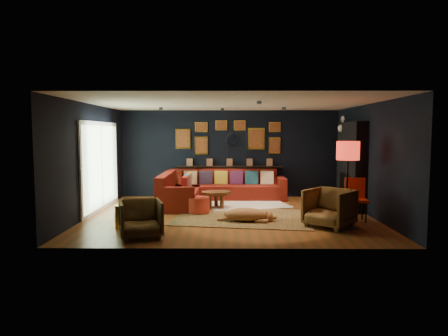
{
  "coord_description": "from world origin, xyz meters",
  "views": [
    {
      "loc": [
        -0.05,
        -9.26,
        1.92
      ],
      "look_at": [
        -0.14,
        0.3,
        1.08
      ],
      "focal_mm": 32.0,
      "sensor_mm": 36.0,
      "label": 1
    }
  ],
  "objects_px": {
    "pouf": "(198,205)",
    "armchair_left": "(141,217)",
    "dog": "(246,212)",
    "orange_chair": "(356,196)",
    "coffee_table": "(216,195)",
    "sectional": "(208,190)",
    "gold_stool": "(124,216)",
    "armchair_right": "(329,206)",
    "floor_lamp": "(348,154)"
  },
  "relations": [
    {
      "from": "pouf",
      "to": "armchair_left",
      "type": "height_order",
      "value": "armchair_left"
    },
    {
      "from": "sectional",
      "to": "coffee_table",
      "type": "relative_size",
      "value": 3.49
    },
    {
      "from": "armchair_right",
      "to": "orange_chair",
      "type": "relative_size",
      "value": 0.93
    },
    {
      "from": "dog",
      "to": "armchair_right",
      "type": "bearing_deg",
      "value": -9.3
    },
    {
      "from": "coffee_table",
      "to": "orange_chair",
      "type": "xyz_separation_m",
      "value": [
        3.11,
        -1.39,
        0.2
      ]
    },
    {
      "from": "armchair_right",
      "to": "floor_lamp",
      "type": "xyz_separation_m",
      "value": [
        0.48,
        0.42,
        1.04
      ]
    },
    {
      "from": "coffee_table",
      "to": "armchair_left",
      "type": "bearing_deg",
      "value": -114.5
    },
    {
      "from": "sectional",
      "to": "coffee_table",
      "type": "height_order",
      "value": "sectional"
    },
    {
      "from": "coffee_table",
      "to": "orange_chair",
      "type": "height_order",
      "value": "orange_chair"
    },
    {
      "from": "pouf",
      "to": "floor_lamp",
      "type": "distance_m",
      "value": 3.63
    },
    {
      "from": "sectional",
      "to": "dog",
      "type": "distance_m",
      "value": 2.73
    },
    {
      "from": "gold_stool",
      "to": "pouf",
      "type": "bearing_deg",
      "value": 47.45
    },
    {
      "from": "pouf",
      "to": "armchair_right",
      "type": "height_order",
      "value": "armchair_right"
    },
    {
      "from": "pouf",
      "to": "armchair_left",
      "type": "xyz_separation_m",
      "value": [
        -0.9,
        -2.25,
        0.18
      ]
    },
    {
      "from": "pouf",
      "to": "dog",
      "type": "bearing_deg",
      "value": -40.99
    },
    {
      "from": "armchair_right",
      "to": "floor_lamp",
      "type": "bearing_deg",
      "value": 83.13
    },
    {
      "from": "coffee_table",
      "to": "pouf",
      "type": "xyz_separation_m",
      "value": [
        -0.4,
        -0.61,
        -0.15
      ]
    },
    {
      "from": "armchair_right",
      "to": "dog",
      "type": "xyz_separation_m",
      "value": [
        -1.69,
        0.45,
        -0.21
      ]
    },
    {
      "from": "armchair_right",
      "to": "gold_stool",
      "type": "height_order",
      "value": "armchair_right"
    },
    {
      "from": "sectional",
      "to": "pouf",
      "type": "bearing_deg",
      "value": -95.08
    },
    {
      "from": "gold_stool",
      "to": "dog",
      "type": "height_order",
      "value": "gold_stool"
    },
    {
      "from": "dog",
      "to": "orange_chair",
      "type": "bearing_deg",
      "value": 9.62
    },
    {
      "from": "sectional",
      "to": "coffee_table",
      "type": "distance_m",
      "value": 1.04
    },
    {
      "from": "gold_stool",
      "to": "orange_chair",
      "type": "xyz_separation_m",
      "value": [
        4.91,
        0.74,
        0.32
      ]
    },
    {
      "from": "coffee_table",
      "to": "dog",
      "type": "xyz_separation_m",
      "value": [
        0.69,
        -1.56,
        -0.14
      ]
    },
    {
      "from": "sectional",
      "to": "floor_lamp",
      "type": "height_order",
      "value": "floor_lamp"
    },
    {
      "from": "armchair_left",
      "to": "floor_lamp",
      "type": "height_order",
      "value": "floor_lamp"
    },
    {
      "from": "armchair_left",
      "to": "armchair_right",
      "type": "xyz_separation_m",
      "value": [
        3.68,
        0.85,
        0.05
      ]
    },
    {
      "from": "armchair_right",
      "to": "pouf",
      "type": "bearing_deg",
      "value": -165.26
    },
    {
      "from": "armchair_right",
      "to": "gold_stool",
      "type": "bearing_deg",
      "value": -136.94
    },
    {
      "from": "sectional",
      "to": "pouf",
      "type": "height_order",
      "value": "sectional"
    },
    {
      "from": "armchair_left",
      "to": "dog",
      "type": "height_order",
      "value": "armchair_left"
    },
    {
      "from": "armchair_right",
      "to": "orange_chair",
      "type": "distance_m",
      "value": 0.97
    },
    {
      "from": "orange_chair",
      "to": "floor_lamp",
      "type": "relative_size",
      "value": 0.54
    },
    {
      "from": "pouf",
      "to": "armchair_right",
      "type": "bearing_deg",
      "value": -26.71
    },
    {
      "from": "coffee_table",
      "to": "orange_chair",
      "type": "distance_m",
      "value": 3.41
    },
    {
      "from": "armchair_left",
      "to": "floor_lamp",
      "type": "relative_size",
      "value": 0.44
    },
    {
      "from": "pouf",
      "to": "gold_stool",
      "type": "xyz_separation_m",
      "value": [
        -1.39,
        -1.52,
        0.03
      ]
    },
    {
      "from": "floor_lamp",
      "to": "pouf",
      "type": "bearing_deg",
      "value": 163.31
    },
    {
      "from": "sectional",
      "to": "gold_stool",
      "type": "bearing_deg",
      "value": -116.17
    },
    {
      "from": "pouf",
      "to": "armchair_left",
      "type": "distance_m",
      "value": 2.43
    },
    {
      "from": "floor_lamp",
      "to": "dog",
      "type": "xyz_separation_m",
      "value": [
        -2.16,
        0.03,
        -1.26
      ]
    },
    {
      "from": "armchair_right",
      "to": "floor_lamp",
      "type": "relative_size",
      "value": 0.5
    },
    {
      "from": "floor_lamp",
      "to": "sectional",
      "type": "bearing_deg",
      "value": 140.3
    },
    {
      "from": "armchair_left",
      "to": "armchair_right",
      "type": "relative_size",
      "value": 0.88
    },
    {
      "from": "armchair_left",
      "to": "pouf",
      "type": "bearing_deg",
      "value": 50.25
    },
    {
      "from": "gold_stool",
      "to": "floor_lamp",
      "type": "bearing_deg",
      "value": 6.63
    },
    {
      "from": "armchair_left",
      "to": "armchair_right",
      "type": "distance_m",
      "value": 3.78
    },
    {
      "from": "pouf",
      "to": "armchair_left",
      "type": "bearing_deg",
      "value": -111.76
    },
    {
      "from": "armchair_right",
      "to": "sectional",
      "type": "bearing_deg",
      "value": 172.71
    }
  ]
}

